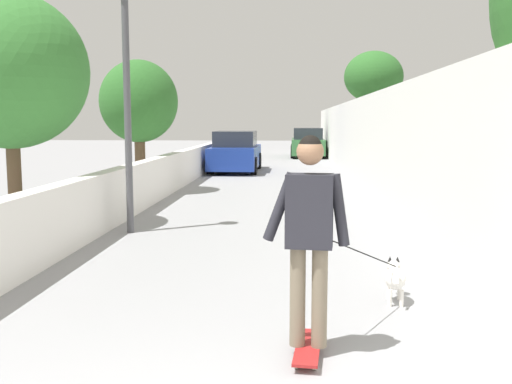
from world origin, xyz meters
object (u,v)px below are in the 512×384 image
object	(u,v)px
person_skateboarder	(309,224)
car_far	(308,143)
lamp_post	(126,59)
dog	(395,277)
tree_left_near	(139,102)
tree_right_far	(374,78)
skateboard	(308,347)
car_near	(236,153)
tree_left_distant	(9,71)

from	to	relation	value
person_skateboarder	car_far	xyz separation A→B (m)	(26.73, -0.57, -0.39)
lamp_post	dog	distance (m)	6.04
tree_left_near	dog	bearing A→B (deg)	-150.61
tree_left_near	lamp_post	size ratio (longest dim) A/B	0.82
tree_right_far	skateboard	world-z (taller)	tree_right_far
skateboard	car_far	size ratio (longest dim) A/B	0.19
person_skateboarder	dog	world-z (taller)	person_skateboarder
tree_right_far	person_skateboarder	world-z (taller)	tree_right_far
lamp_post	person_skateboarder	distance (m)	6.28
tree_left_near	car_near	bearing A→B (deg)	-15.59
dog	person_skateboarder	bearing A→B (deg)	147.52
tree_right_far	tree_left_distant	xyz separation A→B (m)	(-11.50, 7.73, -0.67)
tree_left_distant	lamp_post	distance (m)	2.09
tree_right_far	person_skateboarder	size ratio (longest dim) A/B	2.52
lamp_post	skateboard	bearing A→B (deg)	-150.27
tree_left_near	tree_right_far	distance (m)	9.23
skateboard	tree_left_near	bearing A→B (deg)	21.60
tree_right_far	person_skateboarder	distance (m)	17.16
lamp_post	car_near	world-z (taller)	lamp_post
tree_left_near	tree_right_far	xyz separation A→B (m)	(6.00, -6.94, 1.03)
person_skateboarder	skateboard	bearing A→B (deg)	-90.00
skateboard	car_far	world-z (taller)	car_far
skateboard	tree_left_distant	bearing A→B (deg)	43.75
tree_left_near	tree_left_distant	distance (m)	5.57
tree_left_distant	skateboard	distance (m)	7.81
tree_left_near	tree_left_distant	world-z (taller)	tree_left_distant
car_far	dog	bearing A→B (deg)	-179.12
tree_left_distant	car_far	xyz separation A→B (m)	(21.45, -5.63, -2.07)
tree_left_distant	skateboard	world-z (taller)	tree_left_distant
person_skateboarder	car_far	distance (m)	26.74
tree_left_near	car_near	world-z (taller)	tree_left_near
tree_left_distant	skateboard	bearing A→B (deg)	-136.25
tree_left_distant	dog	bearing A→B (deg)	-122.15
tree_left_distant	car_near	bearing A→B (deg)	-12.32
tree_left_distant	lamp_post	bearing A→B (deg)	-92.09
car_far	car_near	bearing A→B (deg)	162.16
tree_left_distant	lamp_post	world-z (taller)	lamp_post
lamp_post	person_skateboarder	size ratio (longest dim) A/B	2.48
dog	car_far	xyz separation A→B (m)	(25.23, 0.39, 0.44)
lamp_post	car_far	size ratio (longest dim) A/B	1.03
car_near	car_far	world-z (taller)	same
tree_left_near	dog	size ratio (longest dim) A/B	1.95
tree_left_distant	lamp_post	xyz separation A→B (m)	(-0.08, -2.08, 0.18)
dog	car_near	size ratio (longest dim) A/B	0.43
car_near	lamp_post	bearing A→B (deg)	177.22
person_skateboarder	car_far	size ratio (longest dim) A/B	0.41
tree_right_far	skateboard	bearing A→B (deg)	170.96
tree_right_far	dog	distance (m)	15.70
dog	car_near	world-z (taller)	car_near
tree_left_near	car_far	world-z (taller)	tree_left_near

